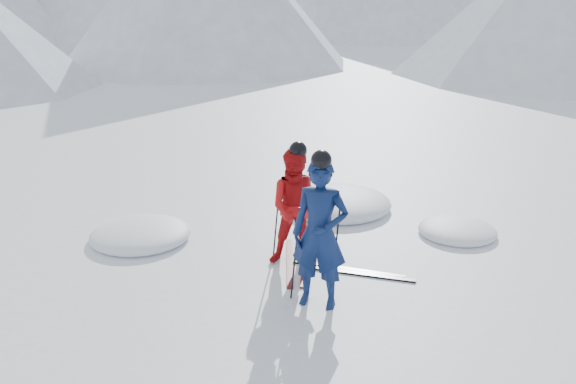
{
  "coord_description": "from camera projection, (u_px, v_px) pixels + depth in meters",
  "views": [
    {
      "loc": [
        -2.43,
        -8.01,
        3.98
      ],
      "look_at": [
        -1.69,
        0.5,
        1.1
      ],
      "focal_mm": 38.0,
      "sensor_mm": 36.0,
      "label": 1
    }
  ],
  "objects": [
    {
      "name": "ground",
      "position": [
        404.0,
        270.0,
        9.03
      ],
      "size": [
        160.0,
        160.0,
        0.0
      ],
      "primitive_type": "plane",
      "color": "white",
      "rests_on": "ground"
    },
    {
      "name": "skier_blue",
      "position": [
        320.0,
        234.0,
        7.75
      ],
      "size": [
        0.85,
        0.72,
        1.99
      ],
      "primitive_type": "imported",
      "rotation": [
        0.0,
        0.0,
        -0.39
      ],
      "color": "#0C1C4A",
      "rests_on": "ground"
    },
    {
      "name": "skier_red",
      "position": [
        298.0,
        208.0,
        8.97
      ],
      "size": [
        0.94,
        0.77,
        1.79
      ],
      "primitive_type": "imported",
      "rotation": [
        0.0,
        0.0,
        -0.12
      ],
      "color": "#B10E10",
      "rests_on": "ground"
    },
    {
      "name": "pole_blue_left",
      "position": [
        295.0,
        254.0,
        7.97
      ],
      "size": [
        0.13,
        0.09,
        1.33
      ],
      "primitive_type": "cylinder",
      "rotation": [
        0.05,
        0.08,
        0.0
      ],
      "color": "black",
      "rests_on": "ground"
    },
    {
      "name": "pole_blue_right",
      "position": [
        336.0,
        249.0,
        8.11
      ],
      "size": [
        0.13,
        0.08,
        1.33
      ],
      "primitive_type": "cylinder",
      "rotation": [
        -0.04,
        0.08,
        0.0
      ],
      "color": "black",
      "rests_on": "ground"
    },
    {
      "name": "pole_red_left",
      "position": [
        276.0,
        221.0,
        9.28
      ],
      "size": [
        0.12,
        0.09,
        1.19
      ],
      "primitive_type": "cylinder",
      "rotation": [
        0.06,
        0.08,
        0.0
      ],
      "color": "black",
      "rests_on": "ground"
    },
    {
      "name": "pole_red_right",
      "position": [
        316.0,
        222.0,
        9.24
      ],
      "size": [
        0.12,
        0.08,
        1.19
      ],
      "primitive_type": "cylinder",
      "rotation": [
        -0.05,
        0.08,
        0.0
      ],
      "color": "black",
      "rests_on": "ground"
    },
    {
      "name": "ski_worn_left",
      "position": [
        290.0,
        262.0,
        9.24
      ],
      "size": [
        0.23,
        1.7,
        0.03
      ],
      "primitive_type": "cube",
      "rotation": [
        0.0,
        0.0,
        -0.08
      ],
      "color": "black",
      "rests_on": "ground"
    },
    {
      "name": "ski_worn_right",
      "position": [
        305.0,
        262.0,
        9.26
      ],
      "size": [
        0.34,
        1.69,
        0.03
      ],
      "primitive_type": "cube",
      "rotation": [
        0.0,
        0.0,
        -0.15
      ],
      "color": "black",
      "rests_on": "ground"
    },
    {
      "name": "ski_loose_a",
      "position": [
        348.0,
        269.0,
        9.01
      ],
      "size": [
        1.59,
        0.77,
        0.03
      ],
      "primitive_type": "cube",
      "rotation": [
        0.0,
        0.0,
        1.16
      ],
      "color": "black",
      "rests_on": "ground"
    },
    {
      "name": "ski_loose_b",
      "position": [
        357.0,
        273.0,
        8.88
      ],
      "size": [
        1.61,
        0.72,
        0.03
      ],
      "primitive_type": "cube",
      "rotation": [
        0.0,
        0.0,
        1.19
      ],
      "color": "black",
      "rests_on": "ground"
    },
    {
      "name": "snow_lumps",
      "position": [
        300.0,
        220.0,
        10.97
      ],
      "size": [
        6.82,
        3.14,
        0.45
      ],
      "color": "white",
      "rests_on": "ground"
    }
  ]
}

